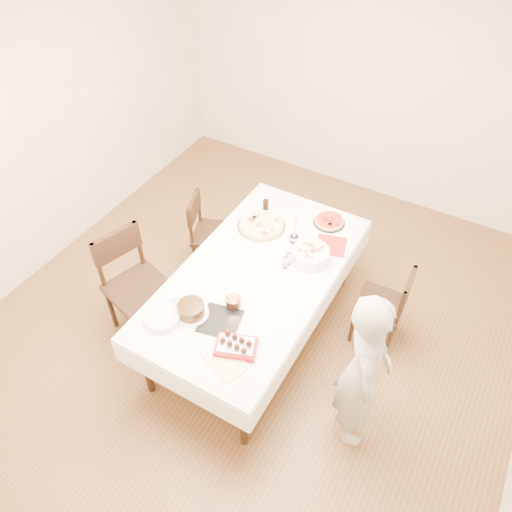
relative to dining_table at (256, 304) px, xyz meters
The scene contains 23 objects.
floor 0.38m from the dining_table, 168.98° to the left, with size 5.00×5.00×0.00m, color brown.
wall_back 2.69m from the dining_table, 90.95° to the left, with size 4.50×0.04×2.70m, color beige.
wall_left 2.49m from the dining_table, behind, with size 0.04×5.00×2.70m, color beige.
ceiling 2.33m from the dining_table, 168.98° to the left, with size 5.00×5.00×0.00m, color white.
dining_table is the anchor object (origin of this frame).
chair_right_savory 1.05m from the dining_table, 28.33° to the left, with size 0.42×0.42×0.81m, color black, non-canonical shape.
chair_left_savory 0.92m from the dining_table, 145.80° to the left, with size 0.43×0.43×0.84m, color black, non-canonical shape.
chair_left_dessert 0.99m from the dining_table, 152.74° to the right, with size 0.52×0.52×1.02m, color black, non-canonical shape.
person 1.20m from the dining_table, 20.65° to the right, with size 0.53×0.35×1.45m, color beige.
pizza_white 0.69m from the dining_table, 115.34° to the left, with size 0.43×0.43×0.04m, color beige.
pizza_pepperoni 0.98m from the dining_table, 73.68° to the left, with size 0.28×0.28×0.04m, color red.
red_placemat 0.81m from the dining_table, 57.27° to the left, with size 0.25×0.25×0.01m, color #B21E1E.
pasta_bowl 0.64m from the dining_table, 49.63° to the left, with size 0.30×0.30×0.10m, color white.
taper_candle 0.74m from the dining_table, 78.91° to the left, with size 0.08×0.08×0.35m, color white.
shaker_pair 0.50m from the dining_table, 46.59° to the left, with size 0.10×0.10×0.12m, color white, non-canonical shape.
cola_glass 0.92m from the dining_table, 113.82° to the left, with size 0.05×0.05×0.10m, color black.
layer_cake 0.76m from the dining_table, 109.15° to the right, with size 0.25×0.25×0.10m, color #38200E.
cake_board 0.66m from the dining_table, 88.59° to the right, with size 0.29×0.29×0.01m, color black.
birthday_cake 0.58m from the dining_table, 87.59° to the right, with size 0.12×0.12×0.13m, color #371F0F.
strawberry_box 0.84m from the dining_table, 70.87° to the right, with size 0.28×0.19×0.07m, color #9D1312, non-canonical shape.
box_lid 0.93m from the dining_table, 74.52° to the right, with size 0.30×0.20×0.03m, color beige.
plate_stack 0.92m from the dining_table, 115.50° to the right, with size 0.26×0.26×0.05m, color white.
china_plate 0.79m from the dining_table, 120.03° to the right, with size 0.19×0.19×0.01m, color white.
Camera 1 is at (1.41, -2.37, 3.65)m, focal length 35.00 mm.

